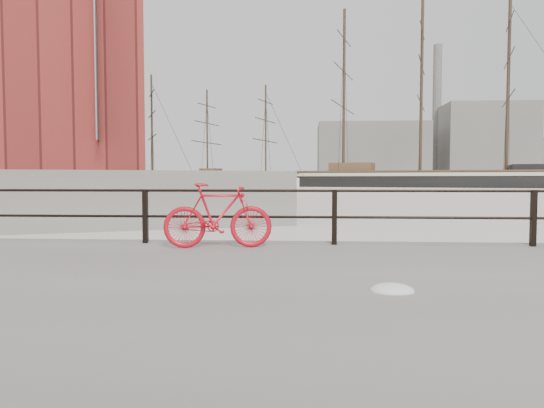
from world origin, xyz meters
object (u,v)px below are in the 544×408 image
(bicycle, at_px, (218,216))
(barque_black, at_px, (420,187))
(workboat_far, at_px, (34,191))
(schooner_mid, at_px, (236,187))
(schooner_left, at_px, (116,188))

(bicycle, xyz_separation_m, barque_black, (22.72, 81.49, -0.91))
(barque_black, distance_m, workboat_far, 63.21)
(schooner_mid, height_order, schooner_left, schooner_mid)
(schooner_left, bearing_deg, schooner_mid, 15.88)
(bicycle, height_order, schooner_mid, schooner_mid)
(barque_black, bearing_deg, bicycle, -88.78)
(bicycle, relative_size, barque_black, 0.03)
(schooner_left, bearing_deg, workboat_far, -122.59)
(barque_black, bearing_deg, workboat_far, -131.61)
(schooner_mid, relative_size, workboat_far, 2.60)
(barque_black, distance_m, schooner_mid, 33.70)
(schooner_left, xyz_separation_m, workboat_far, (-2.90, -18.38, 0.00))
(bicycle, distance_m, schooner_left, 72.48)
(schooner_mid, xyz_separation_m, workboat_far, (-20.15, -32.59, 0.00))
(bicycle, bearing_deg, schooner_left, 104.50)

